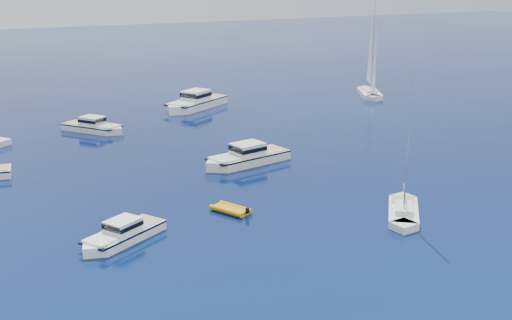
{
  "coord_description": "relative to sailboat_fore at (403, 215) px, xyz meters",
  "views": [
    {
      "loc": [
        -28.63,
        -29.81,
        19.43
      ],
      "look_at": [
        -2.79,
        23.56,
        2.2
      ],
      "focal_mm": 46.97,
      "sensor_mm": 36.0,
      "label": 1
    }
  ],
  "objects": [
    {
      "name": "motor_cruiser_horizon",
      "position": [
        -16.06,
        39.63,
        0.0
      ],
      "size": [
        7.62,
        8.76,
        2.35
      ],
      "primitive_type": null,
      "rotation": [
        0.0,
        0.0,
        3.8
      ],
      "color": "silver",
      "rests_on": "ground"
    },
    {
      "name": "motor_cruiser_centre",
      "position": [
        -5.19,
        18.94,
        0.0
      ],
      "size": [
        10.82,
        5.4,
        2.72
      ],
      "primitive_type": null,
      "rotation": [
        0.0,
        0.0,
        1.8
      ],
      "color": "silver",
      "rests_on": "ground"
    },
    {
      "name": "motor_cruiser_left",
      "position": [
        -21.88,
        4.76,
        0.0
      ],
      "size": [
        8.08,
        6.22,
        2.09
      ],
      "primitive_type": null,
      "rotation": [
        0.0,
        0.0,
        2.12
      ],
      "color": "white",
      "rests_on": "ground"
    },
    {
      "name": "sailboat_fore",
      "position": [
        0.0,
        0.0,
        0.0
      ],
      "size": [
        7.24,
        8.54,
        13.15
      ],
      "primitive_type": null,
      "rotation": [
        0.0,
        0.0,
        2.5
      ],
      "color": "white",
      "rests_on": "ground"
    },
    {
      "name": "tender_yellow",
      "position": [
        -12.26,
        6.82,
        0.0
      ],
      "size": [
        3.28,
        3.99,
        0.95
      ],
      "primitive_type": null,
      "rotation": [
        0.0,
        0.0,
        0.46
      ],
      "color": "orange",
      "rests_on": "ground"
    },
    {
      "name": "sailboat_sails_far",
      "position": [
        27.89,
        44.35,
        0.0
      ],
      "size": [
        7.06,
        10.89,
        15.75
      ],
      "primitive_type": null,
      "rotation": [
        0.0,
        0.0,
        2.7
      ],
      "color": "white",
      "rests_on": "ground"
    },
    {
      "name": "ground",
      "position": [
        -4.23,
        -10.68,
        0.0
      ],
      "size": [
        400.0,
        400.0,
        0.0
      ],
      "primitive_type": "plane",
      "color": "navy",
      "rests_on": "ground"
    },
    {
      "name": "motor_cruiser_distant",
      "position": [
        0.04,
        47.27,
        0.0
      ],
      "size": [
        12.36,
        9.89,
        3.23
      ],
      "primitive_type": null,
      "rotation": [
        0.0,
        0.0,
        2.15
      ],
      "color": "white",
      "rests_on": "ground"
    }
  ]
}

